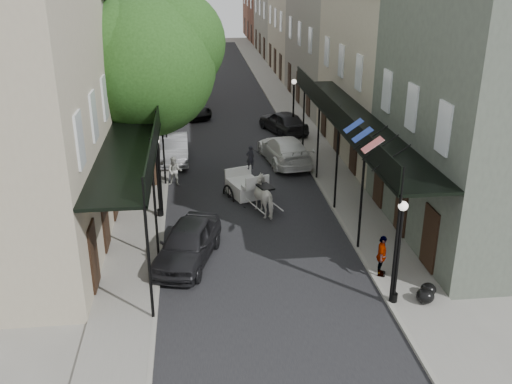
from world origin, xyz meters
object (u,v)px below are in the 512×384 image
object	(u,v)px
lamppost_right_near	(398,251)
pedestrian_sidewalk_right	(382,256)
car_left_near	(188,243)
tree_near	(154,59)
pedestrian_walking	(175,171)
car_left_mid	(174,149)
car_right_far	(283,122)
lamppost_left	(158,176)
pedestrian_sidewalk_left	(142,122)
car_left_far	(191,108)
car_right_near	(284,150)
horse	(266,196)
tree_far	(164,37)
lamppost_right_far	(293,107)
carriage	(242,173)

from	to	relation	value
lamppost_right_near	pedestrian_sidewalk_right	world-z (taller)	lamppost_right_near
pedestrian_sidewalk_right	car_left_near	distance (m)	7.35
tree_near	pedestrian_walking	distance (m)	5.75
car_left_mid	car_right_far	xyz separation A→B (m)	(7.20, 5.00, 0.04)
lamppost_left	pedestrian_sidewalk_left	world-z (taller)	lamppost_left
car_left_far	car_right_near	size ratio (longest dim) A/B	0.86
tree_near	car_left_near	world-z (taller)	tree_near
horse	car_left_near	xyz separation A→B (m)	(-3.61, -4.18, -0.06)
tree_far	car_left_far	size ratio (longest dim) A/B	1.87
pedestrian_sidewalk_left	car_right_far	bearing A→B (deg)	173.26
pedestrian_sidewalk_left	lamppost_right_near	bearing A→B (deg)	107.53
pedestrian_sidewalk_left	car_left_far	world-z (taller)	pedestrian_sidewalk_left
car_right_near	car_left_mid	bearing A→B (deg)	-16.79
lamppost_right_far	car_left_mid	xyz separation A→B (m)	(-7.70, -4.00, -1.31)
lamppost_right_far	car_right_far	size ratio (longest dim) A/B	0.82
pedestrian_sidewalk_left	car_left_mid	world-z (taller)	pedestrian_sidewalk_left
lamppost_left	car_left_near	xyz separation A→B (m)	(1.25, -4.18, -1.27)
car_left_far	car_right_far	distance (m)	8.06
car_left_mid	car_left_near	bearing A→B (deg)	-87.59
lamppost_left	lamppost_right_far	distance (m)	14.53
car_left_mid	lamppost_right_near	bearing A→B (deg)	-65.42
tree_near	car_right_far	size ratio (longest dim) A/B	2.13
pedestrian_sidewalk_right	car_right_far	distance (m)	19.26
pedestrian_sidewalk_right	tree_near	bearing A→B (deg)	59.94
lamppost_right_near	car_left_near	xyz separation A→B (m)	(-6.95, 3.82, -1.27)
carriage	car_right_near	world-z (taller)	carriage
lamppost_left	car_left_near	world-z (taller)	lamppost_left
pedestrian_walking	carriage	bearing A→B (deg)	-15.50
tree_near	car_left_near	xyz separation A→B (m)	(1.35, -8.36, -5.71)
carriage	pedestrian_sidewalk_right	bearing A→B (deg)	-83.48
car_right_near	car_right_far	xyz separation A→B (m)	(0.88, 6.03, -0.00)
horse	car_left_near	bearing A→B (deg)	29.31
tree_near	lamppost_right_far	size ratio (longest dim) A/B	2.60
pedestrian_walking	lamppost_right_far	bearing A→B (deg)	55.78
pedestrian_sidewalk_right	car_left_mid	bearing A→B (deg)	49.80
lamppost_right_near	horse	distance (m)	8.75
carriage	car_left_far	bearing A→B (deg)	79.04
pedestrian_walking	car_left_far	bearing A→B (deg)	95.75
carriage	car_right_far	xyz separation A→B (m)	(3.73, 10.54, -0.32)
lamppost_right_far	car_right_far	bearing A→B (deg)	116.57
car_left_near	car_left_mid	xyz separation A→B (m)	(-0.75, 12.18, -0.05)
pedestrian_sidewalk_right	car_right_near	world-z (taller)	pedestrian_sidewalk_right
lamppost_right_far	car_left_far	size ratio (longest dim) A/B	0.81
car_right_near	lamppost_right_near	bearing A→B (deg)	87.71
tree_far	carriage	distance (m)	16.93
lamppost_right_far	horse	distance (m)	12.51
car_left_mid	car_left_far	xyz separation A→B (m)	(1.00, 10.15, -0.10)
horse	car_left_mid	distance (m)	9.11
horse	car_right_far	bearing A→B (deg)	-122.23
lamppost_right_near	lamppost_right_far	world-z (taller)	same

